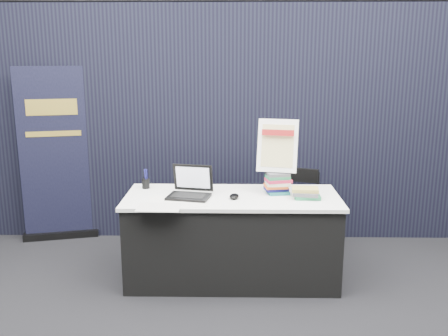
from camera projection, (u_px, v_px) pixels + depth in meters
floor at (232, 310)px, 3.83m from camera, size 8.00×8.00×0.00m
wall_back at (233, 64)px, 7.33m from camera, size 8.00×0.02×3.50m
drape_partition at (233, 125)px, 5.11m from camera, size 6.00×0.08×2.40m
display_table at (232, 238)px, 4.28m from camera, size 1.80×0.75×0.75m
laptop at (189, 189)px, 4.16m from camera, size 0.38×0.33×0.26m
mouse at (234, 196)px, 4.11m from camera, size 0.10×0.14×0.04m
brochure_left at (169, 199)px, 4.08m from camera, size 0.38×0.31×0.00m
brochure_mid at (159, 207)px, 3.88m from camera, size 0.34×0.25×0.00m
brochure_right at (191, 204)px, 3.95m from camera, size 0.29×0.24×0.00m
pen_cup at (146, 184)px, 4.41m from camera, size 0.08×0.08×0.09m
book_stack_tall at (277, 183)px, 4.24m from camera, size 0.21×0.18×0.18m
book_stack_short at (306, 193)px, 4.11m from camera, size 0.22×0.17×0.09m
info_sign at (277, 146)px, 4.20m from camera, size 0.36×0.19×0.46m
pullup_banner at (57, 165)px, 5.14m from camera, size 0.76×0.28×1.79m
stacking_chair at (302, 207)px, 4.90m from camera, size 0.47×0.48×0.80m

